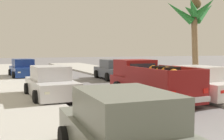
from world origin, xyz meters
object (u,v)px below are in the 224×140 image
Objects in this scene: palm_tree_right_fore at (194,17)px; pickup_truck at (150,82)px; car_right_far at (198,83)px; car_left_far at (127,136)px; car_left_near at (23,69)px; car_right_mid at (51,84)px; car_left_mid at (113,70)px.

pickup_truck is at bearing -143.50° from palm_tree_right_fore.
palm_tree_right_fore reaches higher than car_right_far.
pickup_truck is 7.65m from car_left_far.
car_left_near is 19.26m from car_left_far.
pickup_truck is 1.22× the size of car_right_mid.
car_left_mid is at bearing 77.30° from pickup_truck.
pickup_truck is 2.32m from car_right_far.
car_left_mid is 1.00× the size of car_left_far.
car_left_far is at bearing -90.15° from car_left_near.
car_left_mid is at bearing -32.77° from car_left_near.
car_right_mid and car_right_far have the same top height.
car_right_mid is 8.45m from car_left_far.
car_left_mid is at bearing 91.48° from car_right_far.
car_right_mid is at bearing -89.05° from car_left_near.
car_right_mid and car_left_far have the same top height.
car_left_far and car_right_far have the same top height.
car_right_mid is (-4.12, 2.15, -0.10)m from pickup_truck.
car_left_near is 1.00× the size of car_left_far.
car_left_near is (-4.30, 12.96, -0.10)m from pickup_truck.
car_right_far is at bearing -14.05° from pickup_truck.
car_right_mid is at bearing -132.23° from car_left_mid.
palm_tree_right_fore is at bearing -43.24° from car_left_mid.
palm_tree_right_fore reaches higher than car_right_mid.
car_left_near is 0.74× the size of palm_tree_right_fore.
pickup_truck is 13.66m from car_left_near.
pickup_truck is 4.65m from car_right_mid.
palm_tree_right_fore reaches higher than car_left_mid.
car_left_mid is 1.00× the size of car_right_far.
palm_tree_right_fore is (10.54, 2.60, 3.88)m from car_right_mid.
car_right_mid is at bearing 152.45° from pickup_truck.
car_left_near is 7.50m from car_left_mid.
car_left_far is at bearing -124.65° from pickup_truck.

